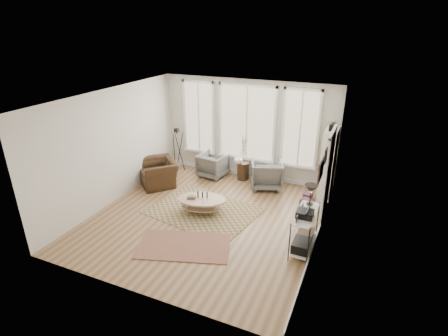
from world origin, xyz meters
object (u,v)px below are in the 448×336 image
at_px(accent_chair, 158,173).
at_px(armchair_right, 267,174).
at_px(coffee_table, 202,202).
at_px(side_table, 243,157).
at_px(low_shelf, 305,227).
at_px(bookcase, 328,164).
at_px(armchair_left, 213,165).

bearing_deg(accent_chair, armchair_right, 61.20).
relative_size(coffee_table, accent_chair, 1.22).
xyz_separation_m(side_table, accent_chair, (-2.11, -1.30, -0.35)).
bearing_deg(accent_chair, low_shelf, 23.45).
distance_m(bookcase, coffee_table, 3.41).
height_order(armchair_left, armchair_right, armchair_right).
height_order(armchair_left, accent_chair, accent_chair).
height_order(bookcase, low_shelf, bookcase).
distance_m(armchair_left, armchair_right, 1.72).
bearing_deg(bookcase, armchair_right, -179.03).
distance_m(coffee_table, side_table, 2.31).
distance_m(armchair_left, side_table, 1.00).
relative_size(armchair_left, side_table, 0.53).
distance_m(bookcase, low_shelf, 2.56).
height_order(low_shelf, armchair_right, low_shelf).
bearing_deg(side_table, armchair_left, -170.27).
bearing_deg(low_shelf, side_table, 130.73).
bearing_deg(bookcase, armchair_left, 178.85).
bearing_deg(bookcase, accent_chair, -166.61).
xyz_separation_m(armchair_left, armchair_right, (1.71, -0.09, 0.04)).
bearing_deg(accent_chair, armchair_left, 85.16).
height_order(armchair_left, side_table, side_table).
relative_size(armchair_right, accent_chair, 0.79).
xyz_separation_m(low_shelf, side_table, (-2.36, 2.74, 0.20)).
xyz_separation_m(armchair_right, accent_chair, (-2.91, -1.05, -0.04)).
bearing_deg(coffee_table, armchair_left, 107.88).
bearing_deg(armchair_right, coffee_table, 41.56).
bearing_deg(accent_chair, side_table, 73.01).
bearing_deg(low_shelf, armchair_left, 141.74).
xyz_separation_m(bookcase, armchair_left, (-3.34, 0.07, -0.60)).
bearing_deg(side_table, bookcase, -5.29).
relative_size(bookcase, armchair_left, 2.61).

